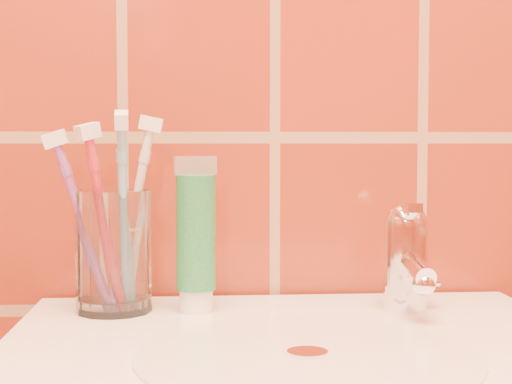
{
  "coord_description": "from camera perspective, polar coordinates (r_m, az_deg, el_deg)",
  "views": [
    {
      "loc": [
        -0.09,
        0.25,
        1.04
      ],
      "look_at": [
        -0.03,
        1.08,
        0.98
      ],
      "focal_mm": 55.0,
      "sensor_mm": 36.0,
      "label": 1
    }
  ],
  "objects": [
    {
      "name": "faucet",
      "position": [
        0.88,
        10.89,
        -4.42
      ],
      "size": [
        0.05,
        0.11,
        0.12
      ],
      "color": "white",
      "rests_on": "pedestal_sink"
    },
    {
      "name": "toothbrush_0",
      "position": [
        0.88,
        -8.91,
        -1.64
      ],
      "size": [
        0.07,
        0.07,
        0.22
      ],
      "primitive_type": null,
      "rotation": [
        0.2,
        0.0,
        1.52
      ],
      "color": "silver",
      "rests_on": "glass_tumbler"
    },
    {
      "name": "glass_tumbler",
      "position": [
        0.87,
        -10.32,
        -4.27
      ],
      "size": [
        0.1,
        0.1,
        0.13
      ],
      "primitive_type": "cylinder",
      "rotation": [
        0.0,
        0.0,
        -0.26
      ],
      "color": "white",
      "rests_on": "pedestal_sink"
    },
    {
      "name": "toothbrush_3",
      "position": [
        0.86,
        -12.36,
        -2.34
      ],
      "size": [
        0.09,
        0.09,
        0.2
      ],
      "primitive_type": null,
      "rotation": [
        0.31,
        0.0,
        -1.53
      ],
      "color": "#8D489A",
      "rests_on": "glass_tumbler"
    },
    {
      "name": "toothbrush_1",
      "position": [
        0.85,
        -10.96,
        -2.15
      ],
      "size": [
        0.11,
        0.1,
        0.22
      ],
      "primitive_type": null,
      "rotation": [
        0.21,
        0.0,
        -0.8
      ],
      "color": "#C02937",
      "rests_on": "glass_tumbler"
    },
    {
      "name": "toothbrush_2",
      "position": [
        0.84,
        -9.65,
        -1.79
      ],
      "size": [
        0.04,
        0.14,
        0.24
      ],
      "primitive_type": null,
      "rotation": [
        0.27,
        0.0,
        0.08
      ],
      "color": "#72ADCC",
      "rests_on": "glass_tumbler"
    },
    {
      "name": "toothpaste_tube",
      "position": [
        0.86,
        -4.39,
        -3.46
      ],
      "size": [
        0.05,
        0.04,
        0.17
      ],
      "rotation": [
        0.0,
        0.0,
        0.37
      ],
      "color": "white",
      "rests_on": "pedestal_sink"
    }
  ]
}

